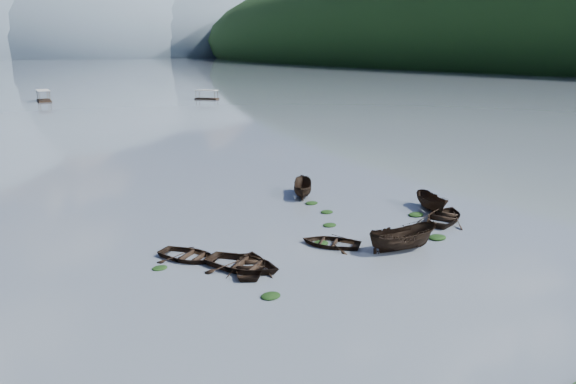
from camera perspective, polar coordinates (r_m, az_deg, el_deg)
ground_plane at (r=30.40m, az=12.42°, el=-8.80°), size 2400.00×2400.00×0.00m
haze_mtn_c at (r=933.17m, az=-23.40°, el=13.65°), size 520.00×520.00×260.00m
haze_mtn_d at (r=980.21m, az=-12.69°, el=14.56°), size 520.00×520.00×220.00m
rowboat_0 at (r=30.42m, az=-4.99°, el=-8.46°), size 5.32×5.76×0.97m
rowboat_1 at (r=30.37m, az=-4.17°, el=-8.48°), size 4.42×4.77×0.81m
rowboat_2 at (r=33.79m, az=12.52°, el=-6.27°), size 5.04×2.77×1.84m
rowboat_3 at (r=33.83m, az=4.78°, el=-5.90°), size 4.62×4.76×0.81m
rowboat_4 at (r=40.23m, az=17.02°, el=-3.01°), size 5.77×5.17×0.99m
rowboat_5 at (r=42.38m, az=15.64°, el=-1.96°), size 2.88×4.37×1.58m
rowboat_6 at (r=32.19m, az=-10.93°, el=-7.30°), size 4.58×4.93×0.83m
rowboat_8 at (r=44.80m, az=1.60°, el=-0.42°), size 3.66×4.33×1.61m
weed_clump_0 at (r=27.11m, az=-1.93°, el=-11.57°), size 1.07×0.88×0.23m
weed_clump_1 at (r=33.93m, az=3.62°, el=-5.81°), size 1.12×0.89×0.25m
weed_clump_2 at (r=36.27m, az=16.25°, el=-4.99°), size 1.31×1.04×0.28m
weed_clump_3 at (r=40.33m, az=4.34°, el=-2.30°), size 1.02×0.86×0.23m
weed_clump_4 at (r=40.74m, az=14.02°, el=-2.55°), size 1.28×1.01×0.26m
weed_clump_5 at (r=31.21m, az=-14.06°, el=-8.26°), size 0.91×0.73×0.19m
weed_clump_6 at (r=37.41m, az=4.64°, el=-3.75°), size 1.03×0.86×0.21m
weed_clump_7 at (r=42.53m, az=2.64°, el=-1.31°), size 1.10×0.88×0.24m
pontoon_centre at (r=140.07m, az=-25.46°, el=9.08°), size 3.22×7.00×2.63m
pontoon_right at (r=133.39m, az=-8.99°, el=10.13°), size 5.69×5.91×2.22m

